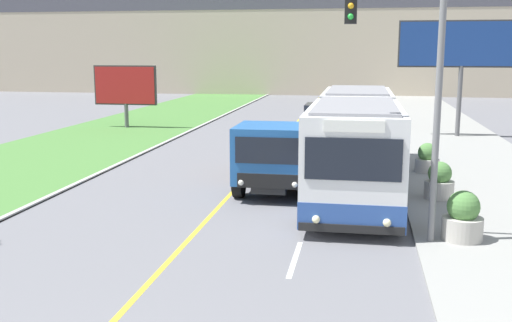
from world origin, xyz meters
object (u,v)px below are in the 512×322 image
at_px(planter_round_near, 463,218).
at_px(planter_round_second, 439,182).
at_px(planter_round_third, 427,159).
at_px(traffic_light_mast, 412,75).
at_px(car_distant, 318,117).
at_px(billboard_large, 462,47).
at_px(billboard_small, 125,86).
at_px(dump_truck, 278,156).
at_px(city_bus, 356,141).

relative_size(planter_round_near, planter_round_second, 1.05).
distance_m(planter_round_second, planter_round_third, 4.20).
height_order(traffic_light_mast, planter_round_near, traffic_light_mast).
distance_m(car_distant, billboard_large, 9.11).
distance_m(billboard_small, planter_round_second, 22.51).
relative_size(billboard_large, billboard_small, 1.71).
xyz_separation_m(billboard_large, planter_round_second, (-2.68, -14.51, -4.18)).
bearing_deg(planter_round_second, billboard_large, 79.52).
height_order(dump_truck, traffic_light_mast, traffic_light_mast).
height_order(car_distant, billboard_small, billboard_small).
relative_size(traffic_light_mast, planter_round_second, 5.55).
relative_size(car_distant, traffic_light_mast, 0.67).
height_order(car_distant, billboard_large, billboard_large).
xyz_separation_m(planter_round_near, planter_round_second, (-0.04, 4.20, -0.02)).
xyz_separation_m(billboard_small, planter_round_near, (16.46, -19.48, -1.87)).
relative_size(dump_truck, car_distant, 1.56).
distance_m(traffic_light_mast, planter_round_second, 5.78).
height_order(traffic_light_mast, planter_round_second, traffic_light_mast).
xyz_separation_m(car_distant, planter_round_near, (5.04, -21.40, -0.07)).
xyz_separation_m(dump_truck, billboard_small, (-11.27, 14.69, 1.32)).
bearing_deg(billboard_small, billboard_large, -2.29).
xyz_separation_m(billboard_small, planter_round_second, (16.42, -15.27, -1.90)).
bearing_deg(dump_truck, traffic_light_mast, -52.70).
height_order(city_bus, car_distant, city_bus).
bearing_deg(planter_round_near, billboard_large, 81.96).
bearing_deg(billboard_small, car_distant, 9.59).
bearing_deg(planter_round_near, planter_round_third, 89.87).
bearing_deg(car_distant, city_bus, -81.35).
height_order(city_bus, billboard_small, billboard_small).
bearing_deg(city_bus, car_distant, 98.65).
bearing_deg(planter_round_third, city_bus, -135.22).
bearing_deg(planter_round_near, traffic_light_mast, -170.42).
distance_m(dump_truck, billboard_large, 16.38).
relative_size(car_distant, planter_round_second, 3.71).
relative_size(city_bus, planter_round_second, 11.01).
xyz_separation_m(dump_truck, planter_round_near, (5.19, -4.79, -0.55)).
distance_m(dump_truck, traffic_light_mast, 6.94).
height_order(dump_truck, planter_round_second, dump_truck).
bearing_deg(planter_round_near, billboard_small, 130.21).
bearing_deg(city_bus, billboard_large, 67.76).
bearing_deg(dump_truck, planter_round_near, -42.69).
height_order(billboard_small, planter_round_near, billboard_small).
bearing_deg(planter_round_third, dump_truck, -145.25).
bearing_deg(planter_round_near, city_bus, 114.86).
distance_m(planter_round_near, planter_round_third, 8.40).
bearing_deg(traffic_light_mast, planter_round_third, 80.88).
xyz_separation_m(dump_truck, car_distant, (0.15, 16.62, -0.48)).
xyz_separation_m(car_distant, planter_round_second, (5.00, -17.20, -0.09)).
relative_size(planter_round_near, planter_round_third, 1.10).
xyz_separation_m(traffic_light_mast, planter_round_third, (1.39, 8.63, -3.49)).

